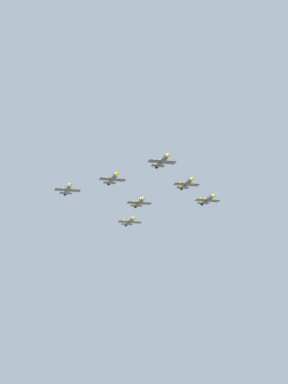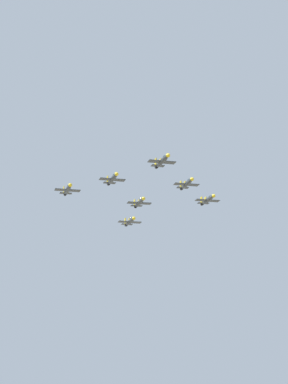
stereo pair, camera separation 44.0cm
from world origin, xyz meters
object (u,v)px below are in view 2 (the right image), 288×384
object	(u,v)px
jet_right_wingman	(113,179)
jet_slot_rear	(140,202)
jet_trailing	(130,221)
jet_right_outer	(68,189)
jet_left_outer	(208,200)
jet_left_wingman	(187,184)
jet_lead	(162,161)

from	to	relation	value
jet_right_wingman	jet_slot_rear	size ratio (longest dim) A/B	1.02
jet_slot_rear	jet_trailing	bearing A→B (deg)	-179.50
jet_right_outer	jet_trailing	world-z (taller)	jet_right_outer
jet_right_outer	jet_slot_rear	world-z (taller)	jet_right_outer
jet_trailing	jet_right_outer	bearing A→B (deg)	-59.95
jet_right_wingman	jet_left_outer	size ratio (longest dim) A/B	0.97
jet_right_outer	jet_left_wingman	bearing A→B (deg)	68.38
jet_left_wingman	jet_right_wingman	bearing A→B (deg)	-89.17
jet_slot_rear	jet_trailing	xyz separation A→B (m)	(-13.42, 12.34, -4.48)
jet_right_wingman	jet_trailing	xyz separation A→B (m)	(-16.35, 36.09, -8.84)
jet_left_outer	jet_trailing	xyz separation A→B (m)	(-34.40, -10.47, -7.55)
jet_lead	jet_right_wingman	xyz separation A→B (m)	(-23.91, 0.94, -3.03)
jet_right_wingman	jet_trailing	bearing A→B (deg)	156.00
jet_lead	jet_right_outer	world-z (taller)	jet_lead
jet_left_wingman	jet_right_wingman	size ratio (longest dim) A/B	0.98
jet_lead	jet_trailing	xyz separation A→B (m)	(-40.25, 37.02, -11.87)
jet_right_wingman	jet_right_outer	xyz separation A→B (m)	(-23.91, 0.93, -0.64)
jet_left_outer	jet_slot_rear	size ratio (longest dim) A/B	1.05
jet_slot_rear	jet_trailing	world-z (taller)	jet_slot_rear
jet_lead	jet_left_wingman	distance (m)	24.11
jet_left_wingman	jet_left_outer	size ratio (longest dim) A/B	0.96
jet_left_outer	jet_lead	bearing A→B (deg)	-40.33
jet_left_wingman	jet_left_outer	distance (m)	23.96
jet_left_wingman	jet_slot_rear	xyz separation A→B (m)	(-23.91, 0.94, -4.43)
jet_right_outer	jet_trailing	xyz separation A→B (m)	(7.56, 35.15, -8.20)
jet_left_wingman	jet_right_outer	xyz separation A→B (m)	(-44.88, -21.87, -0.71)
jet_right_wingman	jet_right_outer	distance (m)	23.93
jet_right_outer	jet_trailing	size ratio (longest dim) A/B	1.02
jet_right_wingman	jet_slot_rear	bearing A→B (deg)	138.66
jet_left_outer	jet_trailing	bearing A→B (deg)	-120.44
jet_left_wingman	jet_slot_rear	size ratio (longest dim) A/B	1.00
jet_right_wingman	jet_right_outer	world-z (taller)	jet_right_wingman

